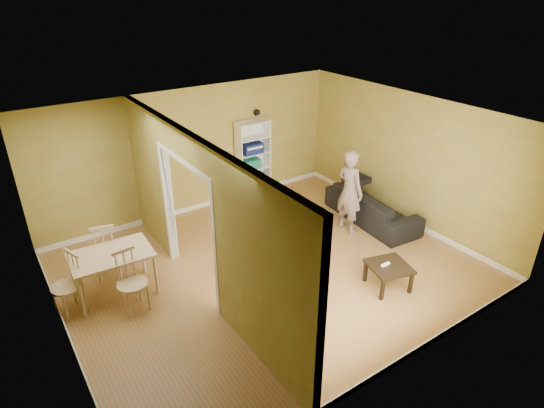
{
  "coord_description": "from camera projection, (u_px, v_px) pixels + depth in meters",
  "views": [
    {
      "loc": [
        -3.61,
        -5.4,
        4.49
      ],
      "look_at": [
        0.2,
        0.2,
        1.1
      ],
      "focal_mm": 30.0,
      "sensor_mm": 36.0,
      "label": 1
    }
  ],
  "objects": [
    {
      "name": "room_shell",
      "position": [
        269.0,
        201.0,
        7.24
      ],
      "size": [
        6.5,
        6.5,
        6.5
      ],
      "color": "#A67B3B",
      "rests_on": "ground"
    },
    {
      "name": "partition",
      "position": [
        201.0,
        221.0,
        6.63
      ],
      "size": [
        0.22,
        5.5,
        2.6
      ],
      "primitive_type": null,
      "color": "olive",
      "rests_on": "ground"
    },
    {
      "name": "wall_speaker",
      "position": [
        257.0,
        112.0,
        9.71
      ],
      "size": [
        0.1,
        0.1,
        0.1
      ],
      "primitive_type": "cube",
      "color": "black",
      "rests_on": "room_shell"
    },
    {
      "name": "sofa",
      "position": [
        372.0,
        202.0,
        9.19
      ],
      "size": [
        2.21,
        1.1,
        0.81
      ],
      "primitive_type": "imported",
      "rotation": [
        0.0,
        0.0,
        1.48
      ],
      "color": "black",
      "rests_on": "ground"
    },
    {
      "name": "person",
      "position": [
        350.0,
        184.0,
        8.61
      ],
      "size": [
        0.73,
        0.58,
        1.94
      ],
      "primitive_type": "imported",
      "rotation": [
        0.0,
        0.0,
        1.61
      ],
      "color": "slate",
      "rests_on": "ground"
    },
    {
      "name": "bookshelf",
      "position": [
        252.0,
        160.0,
        10.0
      ],
      "size": [
        0.74,
        0.33,
        1.77
      ],
      "color": "white",
      "rests_on": "ground"
    },
    {
      "name": "paper_box_navy_a",
      "position": [
        253.0,
        177.0,
        10.14
      ],
      "size": [
        0.43,
        0.28,
        0.22
      ],
      "primitive_type": "cube",
      "color": "navy",
      "rests_on": "bookshelf"
    },
    {
      "name": "paper_box_teal",
      "position": [
        251.0,
        164.0,
        9.96
      ],
      "size": [
        0.41,
        0.26,
        0.21
      ],
      "primitive_type": "cube",
      "color": "#1F5F64",
      "rests_on": "bookshelf"
    },
    {
      "name": "paper_box_navy_b",
      "position": [
        252.0,
        148.0,
        9.82
      ],
      "size": [
        0.45,
        0.29,
        0.23
      ],
      "primitive_type": "cube",
      "color": "navy",
      "rests_on": "bookshelf"
    },
    {
      "name": "coffee_table",
      "position": [
        389.0,
        269.0,
        7.2
      ],
      "size": [
        0.62,
        0.62,
        0.41
      ],
      "rotation": [
        0.0,
        0.0,
        -0.26
      ],
      "color": "black",
      "rests_on": "ground"
    },
    {
      "name": "game_controller",
      "position": [
        385.0,
        264.0,
        7.17
      ],
      "size": [
        0.16,
        0.04,
        0.03
      ],
      "primitive_type": "cube",
      "color": "white",
      "rests_on": "coffee_table"
    },
    {
      "name": "dining_table",
      "position": [
        111.0,
        258.0,
        6.9
      ],
      "size": [
        1.19,
        0.8,
        0.75
      ],
      "rotation": [
        0.0,
        0.0,
        -0.05
      ],
      "color": "tan",
      "rests_on": "ground"
    },
    {
      "name": "chair_left",
      "position": [
        66.0,
        285.0,
        6.59
      ],
      "size": [
        0.57,
        0.57,
        0.98
      ],
      "primitive_type": null,
      "rotation": [
        0.0,
        0.0,
        -1.25
      ],
      "color": "tan",
      "rests_on": "ground"
    },
    {
      "name": "chair_near",
      "position": [
        132.0,
        282.0,
        6.65
      ],
      "size": [
        0.48,
        0.48,
        0.98
      ],
      "primitive_type": null,
      "rotation": [
        0.0,
        0.0,
        0.08
      ],
      "color": "tan",
      "rests_on": "ground"
    },
    {
      "name": "chair_far",
      "position": [
        106.0,
        249.0,
        7.42
      ],
      "size": [
        0.56,
        0.56,
        1.03
      ],
      "primitive_type": null,
      "rotation": [
        0.0,
        0.0,
        2.93
      ],
      "color": "tan",
      "rests_on": "ground"
    }
  ]
}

